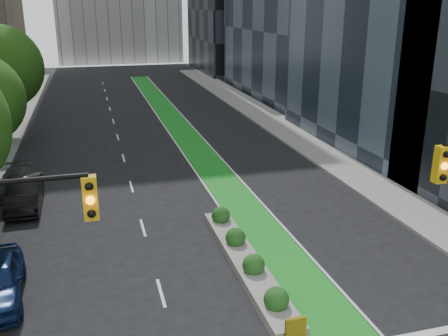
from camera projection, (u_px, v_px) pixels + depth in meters
sidewalk_right at (303, 140)px, 39.92m from camera, size 3.60×90.00×0.15m
bike_lane_paint at (184, 133)px, 42.32m from camera, size 2.20×70.00×0.01m
tree_far at (0, 68)px, 38.84m from camera, size 6.60×6.60×9.00m
median_planter at (245, 259)px, 20.73m from camera, size 1.20×10.26×1.10m
parked_car_left_mid at (24, 193)px, 26.72m from camera, size 1.74×4.86×1.60m
parked_car_left_far at (16, 182)px, 28.94m from camera, size 1.83×4.32×1.24m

